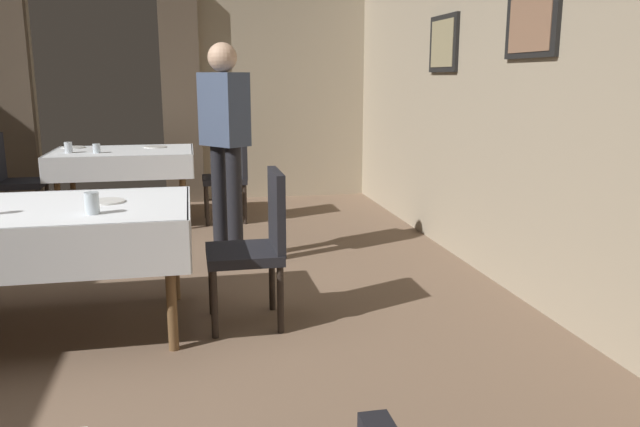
{
  "coord_description": "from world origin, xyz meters",
  "views": [
    {
      "loc": [
        1.0,
        -3.52,
        1.47
      ],
      "look_at": [
        1.81,
        0.39,
        0.59
      ],
      "focal_mm": 35.16,
      "sensor_mm": 36.0,
      "label": 1
    }
  ],
  "objects_px": {
    "chair_mid_right": "(257,240)",
    "glass_far_d": "(97,148)",
    "person_waiter_by_doorway": "(225,136)",
    "dining_table_far": "(123,159)",
    "chair_far_right": "(232,171)",
    "glass_mid_d": "(92,203)",
    "dining_table_mid": "(50,222)",
    "plate_far_a": "(74,147)",
    "plate_mid_b": "(107,201)",
    "plate_far_c": "(155,147)",
    "glass_far_b": "(68,147)",
    "chair_far_left": "(12,176)"
  },
  "relations": [
    {
      "from": "glass_mid_d",
      "to": "plate_far_c",
      "type": "xyz_separation_m",
      "value": [
        0.17,
        3.27,
        -0.05
      ]
    },
    {
      "from": "chair_mid_right",
      "to": "plate_mid_b",
      "type": "xyz_separation_m",
      "value": [
        -0.86,
        0.15,
        0.24
      ]
    },
    {
      "from": "chair_far_left",
      "to": "glass_far_b",
      "type": "relative_size",
      "value": 8.84
    },
    {
      "from": "person_waiter_by_doorway",
      "to": "chair_far_left",
      "type": "bearing_deg",
      "value": 139.35
    },
    {
      "from": "dining_table_mid",
      "to": "person_waiter_by_doorway",
      "type": "xyz_separation_m",
      "value": [
        1.07,
        1.16,
        0.36
      ]
    },
    {
      "from": "plate_mid_b",
      "to": "plate_far_c",
      "type": "relative_size",
      "value": 0.9
    },
    {
      "from": "chair_far_right",
      "to": "glass_far_d",
      "type": "relative_size",
      "value": 10.32
    },
    {
      "from": "glass_far_d",
      "to": "plate_mid_b",
      "type": "bearing_deg",
      "value": -81.32
    },
    {
      "from": "chair_mid_right",
      "to": "plate_mid_b",
      "type": "height_order",
      "value": "chair_mid_right"
    },
    {
      "from": "dining_table_mid",
      "to": "chair_far_right",
      "type": "distance_m",
      "value": 2.99
    },
    {
      "from": "person_waiter_by_doorway",
      "to": "chair_far_right",
      "type": "bearing_deg",
      "value": 84.65
    },
    {
      "from": "dining_table_mid",
      "to": "dining_table_far",
      "type": "relative_size",
      "value": 1.14
    },
    {
      "from": "glass_far_d",
      "to": "person_waiter_by_doorway",
      "type": "distance_m",
      "value": 1.87
    },
    {
      "from": "dining_table_mid",
      "to": "person_waiter_by_doorway",
      "type": "relative_size",
      "value": 0.91
    },
    {
      "from": "chair_far_right",
      "to": "person_waiter_by_doorway",
      "type": "relative_size",
      "value": 0.54
    },
    {
      "from": "glass_far_b",
      "to": "plate_far_c",
      "type": "xyz_separation_m",
      "value": [
        0.8,
        0.32,
        -0.05
      ]
    },
    {
      "from": "chair_mid_right",
      "to": "plate_far_c",
      "type": "xyz_separation_m",
      "value": [
        -0.72,
        3.11,
        0.24
      ]
    },
    {
      "from": "glass_mid_d",
      "to": "plate_far_c",
      "type": "distance_m",
      "value": 3.28
    },
    {
      "from": "dining_table_mid",
      "to": "plate_far_a",
      "type": "xyz_separation_m",
      "value": [
        -0.38,
        3.14,
        0.09
      ]
    },
    {
      "from": "chair_far_left",
      "to": "plate_mid_b",
      "type": "relative_size",
      "value": 4.52
    },
    {
      "from": "chair_far_left",
      "to": "plate_far_a",
      "type": "relative_size",
      "value": 4.19
    },
    {
      "from": "glass_far_b",
      "to": "glass_far_d",
      "type": "bearing_deg",
      "value": -14.34
    },
    {
      "from": "chair_far_right",
      "to": "glass_mid_d",
      "type": "height_order",
      "value": "chair_far_right"
    },
    {
      "from": "chair_mid_right",
      "to": "glass_far_d",
      "type": "xyz_separation_m",
      "value": [
        -1.25,
        2.72,
        0.28
      ]
    },
    {
      "from": "glass_far_b",
      "to": "chair_far_right",
      "type": "bearing_deg",
      "value": 1.56
    },
    {
      "from": "chair_far_left",
      "to": "dining_table_mid",
      "type": "bearing_deg",
      "value": -72.01
    },
    {
      "from": "dining_table_far",
      "to": "plate_far_c",
      "type": "height_order",
      "value": "plate_far_c"
    },
    {
      "from": "plate_mid_b",
      "to": "chair_mid_right",
      "type": "bearing_deg",
      "value": -10.11
    },
    {
      "from": "chair_mid_right",
      "to": "chair_far_right",
      "type": "relative_size",
      "value": 1.0
    },
    {
      "from": "plate_far_c",
      "to": "person_waiter_by_doorway",
      "type": "relative_size",
      "value": 0.13
    },
    {
      "from": "plate_far_a",
      "to": "dining_table_mid",
      "type": "bearing_deg",
      "value": -83.12
    },
    {
      "from": "dining_table_far",
      "to": "person_waiter_by_doorway",
      "type": "xyz_separation_m",
      "value": [
        0.93,
        -1.66,
        0.36
      ]
    },
    {
      "from": "plate_mid_b",
      "to": "plate_far_c",
      "type": "xyz_separation_m",
      "value": [
        0.14,
        2.96,
        0.0
      ]
    },
    {
      "from": "dining_table_far",
      "to": "plate_far_c",
      "type": "bearing_deg",
      "value": 32.5
    },
    {
      "from": "dining_table_far",
      "to": "chair_far_right",
      "type": "distance_m",
      "value": 1.09
    },
    {
      "from": "dining_table_far",
      "to": "glass_mid_d",
      "type": "distance_m",
      "value": 3.08
    },
    {
      "from": "chair_mid_right",
      "to": "glass_far_d",
      "type": "relative_size",
      "value": 10.32
    },
    {
      "from": "dining_table_far",
      "to": "chair_mid_right",
      "type": "relative_size",
      "value": 1.48
    },
    {
      "from": "chair_mid_right",
      "to": "chair_far_left",
      "type": "xyz_separation_m",
      "value": [
        -2.1,
        2.98,
        0.0
      ]
    },
    {
      "from": "chair_far_right",
      "to": "plate_far_a",
      "type": "bearing_deg",
      "value": 165.61
    },
    {
      "from": "chair_mid_right",
      "to": "chair_far_right",
      "type": "xyz_separation_m",
      "value": [
        0.04,
        2.83,
        0.0
      ]
    },
    {
      "from": "glass_mid_d",
      "to": "dining_table_mid",
      "type": "bearing_deg",
      "value": 136.4
    },
    {
      "from": "chair_mid_right",
      "to": "plate_far_c",
      "type": "height_order",
      "value": "chair_mid_right"
    },
    {
      "from": "dining_table_mid",
      "to": "person_waiter_by_doorway",
      "type": "bearing_deg",
      "value": 47.37
    },
    {
      "from": "plate_far_a",
      "to": "dining_table_far",
      "type": "bearing_deg",
      "value": -31.82
    },
    {
      "from": "glass_mid_d",
      "to": "plate_far_c",
      "type": "bearing_deg",
      "value": 87.03
    },
    {
      "from": "glass_far_d",
      "to": "person_waiter_by_doorway",
      "type": "relative_size",
      "value": 0.05
    },
    {
      "from": "chair_far_left",
      "to": "plate_mid_b",
      "type": "distance_m",
      "value": 3.09
    },
    {
      "from": "dining_table_mid",
      "to": "plate_mid_b",
      "type": "distance_m",
      "value": 0.33
    },
    {
      "from": "glass_mid_d",
      "to": "plate_far_a",
      "type": "relative_size",
      "value": 0.53
    }
  ]
}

